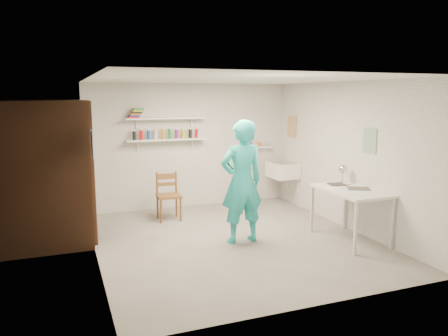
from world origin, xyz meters
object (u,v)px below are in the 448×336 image
object	(u,v)px
wall_clock	(237,159)
desk_lamp	(343,169)
work_table	(350,215)
belfast_sink	(283,170)
wooden_chair	(169,196)
man	(242,182)

from	to	relation	value
wall_clock	desk_lamp	world-z (taller)	wall_clock
work_table	desk_lamp	xyz separation A→B (m)	(0.19, 0.47, 0.61)
belfast_sink	work_table	distance (m)	2.34
belfast_sink	wall_clock	bearing A→B (deg)	-136.24
wall_clock	wooden_chair	distance (m)	1.70
wall_clock	wooden_chair	world-z (taller)	wall_clock
wooden_chair	work_table	world-z (taller)	wooden_chair
belfast_sink	wall_clock	world-z (taller)	wall_clock
wooden_chair	desk_lamp	xyz separation A→B (m)	(2.48, -1.57, 0.58)
man	wooden_chair	distance (m)	1.76
man	wooden_chair	bearing A→B (deg)	-67.00
work_table	wooden_chair	bearing A→B (deg)	138.21
wall_clock	wooden_chair	size ratio (longest dim) A/B	0.38
man	work_table	size ratio (longest dim) A/B	1.55
wooden_chair	desk_lamp	size ratio (longest dim) A/B	5.85
belfast_sink	desk_lamp	bearing A→B (deg)	-87.37
man	desk_lamp	xyz separation A→B (m)	(1.75, -0.05, 0.09)
belfast_sink	man	distance (m)	2.46
belfast_sink	man	bearing A→B (deg)	-132.70
belfast_sink	wooden_chair	bearing A→B (deg)	-173.42
belfast_sink	man	xyz separation A→B (m)	(-1.66, -1.80, 0.22)
wooden_chair	work_table	bearing A→B (deg)	-39.74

